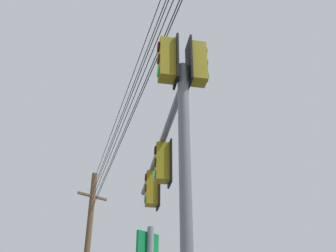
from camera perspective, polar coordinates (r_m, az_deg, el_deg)
The scene contains 1 object.
signal_mast_assembly at distance 7.85m, azimuth 0.44°, elevation -4.14°, with size 1.38×5.78×6.70m.
Camera 1 is at (-2.90, -5.02, 1.33)m, focal length 42.19 mm.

